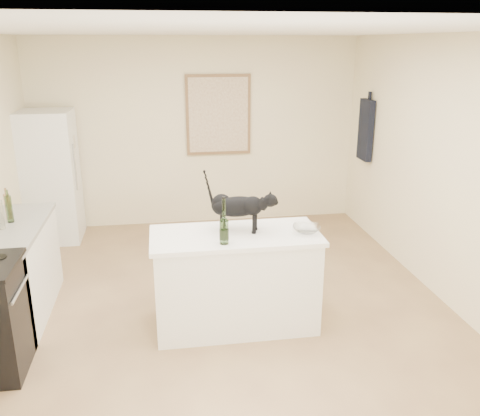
% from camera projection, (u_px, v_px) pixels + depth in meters
% --- Properties ---
extents(floor, '(5.50, 5.50, 0.00)m').
position_uv_depth(floor, '(222.00, 314.00, 4.97)').
color(floor, tan).
rests_on(floor, ground).
extents(ceiling, '(5.50, 5.50, 0.00)m').
position_uv_depth(ceiling, '(219.00, 31.00, 4.16)').
color(ceiling, white).
rests_on(ceiling, ground).
extents(wall_back, '(4.50, 0.00, 4.50)m').
position_uv_depth(wall_back, '(197.00, 133.00, 7.15)').
color(wall_back, beige).
rests_on(wall_back, ground).
extents(wall_front, '(4.50, 0.00, 4.50)m').
position_uv_depth(wall_front, '(306.00, 370.00, 1.98)').
color(wall_front, beige).
rests_on(wall_front, ground).
extents(wall_right, '(0.00, 5.50, 5.50)m').
position_uv_depth(wall_right, '(454.00, 175.00, 4.90)').
color(wall_right, beige).
rests_on(wall_right, ground).
extents(island_base, '(1.44, 0.67, 0.86)m').
position_uv_depth(island_base, '(235.00, 282.00, 4.66)').
color(island_base, white).
rests_on(island_base, floor).
extents(island_top, '(1.50, 0.70, 0.04)m').
position_uv_depth(island_top, '(235.00, 236.00, 4.52)').
color(island_top, white).
rests_on(island_top, island_base).
extents(left_cabinets, '(0.60, 1.40, 0.86)m').
position_uv_depth(left_cabinets, '(13.00, 274.00, 4.83)').
color(left_cabinets, white).
rests_on(left_cabinets, floor).
extents(left_countertop, '(0.62, 1.44, 0.04)m').
position_uv_depth(left_countertop, '(6.00, 229.00, 4.69)').
color(left_countertop, gray).
rests_on(left_countertop, left_cabinets).
extents(fridge, '(0.68, 0.68, 1.70)m').
position_uv_depth(fridge, '(50.00, 177.00, 6.62)').
color(fridge, white).
rests_on(fridge, floor).
extents(artwork_frame, '(0.90, 0.03, 1.10)m').
position_uv_depth(artwork_frame, '(218.00, 115.00, 7.09)').
color(artwork_frame, brown).
rests_on(artwork_frame, wall_back).
extents(artwork_canvas, '(0.82, 0.00, 1.02)m').
position_uv_depth(artwork_canvas, '(219.00, 115.00, 7.07)').
color(artwork_canvas, beige).
rests_on(artwork_canvas, wall_back).
extents(hanging_garment, '(0.08, 0.34, 0.80)m').
position_uv_depth(hanging_garment, '(366.00, 130.00, 6.78)').
color(hanging_garment, black).
rests_on(hanging_garment, wall_right).
extents(black_cat, '(0.60, 0.36, 0.41)m').
position_uv_depth(black_cat, '(238.00, 209.00, 4.53)').
color(black_cat, black).
rests_on(black_cat, island_top).
extents(wine_bottle, '(0.08, 0.08, 0.36)m').
position_uv_depth(wine_bottle, '(224.00, 223.00, 4.24)').
color(wine_bottle, '#315522').
rests_on(wine_bottle, island_top).
extents(glass_bowl, '(0.30, 0.30, 0.06)m').
position_uv_depth(glass_bowl, '(306.00, 229.00, 4.54)').
color(glass_bowl, silver).
rests_on(glass_bowl, island_top).
extents(fridge_paper, '(0.01, 0.13, 0.16)m').
position_uv_depth(fridge_paper, '(74.00, 142.00, 6.53)').
color(fridge_paper, beige).
rests_on(fridge_paper, fridge).
extents(counter_bottle_cluster, '(0.10, 0.33, 0.26)m').
position_uv_depth(counter_bottle_cluster, '(6.00, 210.00, 4.73)').
color(counter_bottle_cluster, '#1E531B').
rests_on(counter_bottle_cluster, left_countertop).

